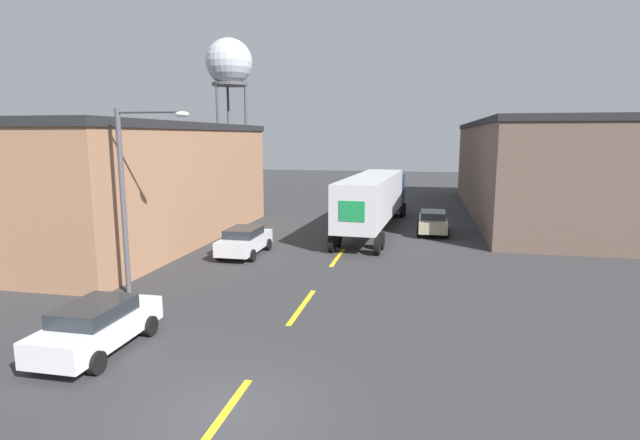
# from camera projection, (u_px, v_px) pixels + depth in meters

# --- Properties ---
(ground_plane) EXTENTS (160.00, 160.00, 0.00)m
(ground_plane) POSITION_uv_depth(u_px,v_px,m) (225.00, 413.00, 11.25)
(ground_plane) COLOR #333335
(road_centerline) EXTENTS (0.20, 19.20, 0.01)m
(road_centerline) POSITION_uv_depth(u_px,v_px,m) (302.00, 306.00, 18.27)
(road_centerline) COLOR yellow
(road_centerline) RESTS_ON ground_plane
(warehouse_left) EXTENTS (9.67, 20.55, 6.92)m
(warehouse_left) POSITION_uv_depth(u_px,v_px,m) (132.00, 182.00, 29.46)
(warehouse_left) COLOR #9E7051
(warehouse_left) RESTS_ON ground_plane
(warehouse_right) EXTENTS (11.81, 29.53, 7.32)m
(warehouse_right) POSITION_uv_depth(u_px,v_px,m) (548.00, 168.00, 39.16)
(warehouse_right) COLOR brown
(warehouse_right) RESTS_ON ground_plane
(semi_truck) EXTENTS (3.59, 15.85, 3.72)m
(semi_truck) POSITION_uv_depth(u_px,v_px,m) (375.00, 196.00, 32.73)
(semi_truck) COLOR navy
(semi_truck) RESTS_ON ground_plane
(parked_car_left_far) EXTENTS (1.94, 4.23, 1.47)m
(parked_car_left_far) POSITION_uv_depth(u_px,v_px,m) (245.00, 241.00, 26.07)
(parked_car_left_far) COLOR silver
(parked_car_left_far) RESTS_ON ground_plane
(parked_car_right_far) EXTENTS (1.94, 4.23, 1.47)m
(parked_car_right_far) POSITION_uv_depth(u_px,v_px,m) (433.00, 222.00, 31.80)
(parked_car_right_far) COLOR tan
(parked_car_right_far) RESTS_ON ground_plane
(parked_car_left_near) EXTENTS (1.94, 4.23, 1.47)m
(parked_car_left_near) POSITION_uv_depth(u_px,v_px,m) (97.00, 326.00, 14.37)
(parked_car_left_near) COLOR silver
(parked_car_left_near) RESTS_ON ground_plane
(water_tower) EXTENTS (4.86, 4.86, 16.24)m
(water_tower) POSITION_uv_depth(u_px,v_px,m) (229.00, 65.00, 52.06)
(water_tower) COLOR #47474C
(water_tower) RESTS_ON ground_plane
(street_lamp) EXTENTS (3.01, 0.32, 7.20)m
(street_lamp) POSITION_uv_depth(u_px,v_px,m) (132.00, 186.00, 19.08)
(street_lamp) COLOR #4C4C51
(street_lamp) RESTS_ON ground_plane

